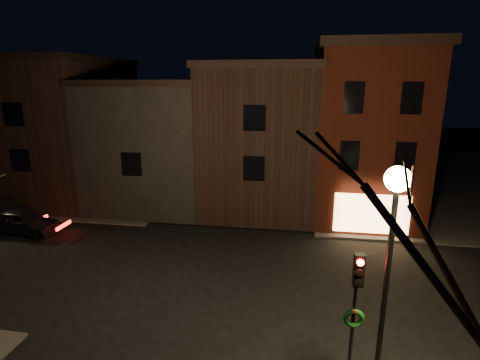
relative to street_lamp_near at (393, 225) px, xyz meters
name	(u,v)px	position (x,y,z in m)	size (l,w,h in m)	color
ground	(205,275)	(-6.20, 6.00, -5.18)	(120.00, 120.00, 0.00)	black
sidewalk_far_left	(66,164)	(-26.20, 26.00, -5.12)	(30.00, 30.00, 0.12)	#2D2B28
corner_building	(366,132)	(1.80, 15.47, 0.22)	(6.50, 8.50, 10.50)	#48150C
row_building_a	(263,136)	(-4.70, 16.50, -0.34)	(7.30, 10.30, 9.40)	black
row_building_b	(162,141)	(-11.95, 16.50, -0.85)	(7.80, 10.30, 8.40)	black
row_building_c	(67,128)	(-19.20, 16.50, -0.09)	(7.30, 10.30, 9.90)	black
street_lamp_near	(393,225)	(0.00, 0.00, 0.00)	(0.60, 0.60, 6.48)	black
traffic_signal	(356,299)	(-0.60, 0.49, -2.37)	(0.58, 0.38, 4.05)	black
parked_car_a	(24,221)	(-17.59, 9.08, -4.48)	(1.64, 4.08, 1.39)	black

